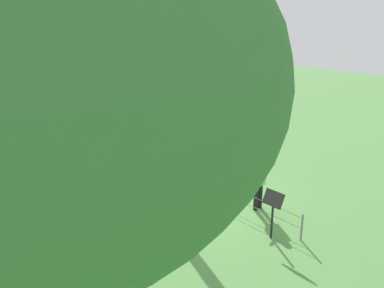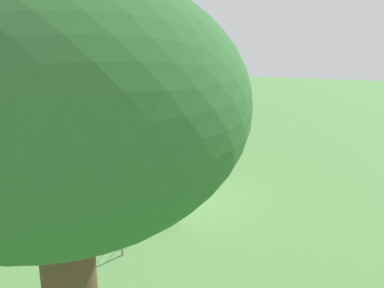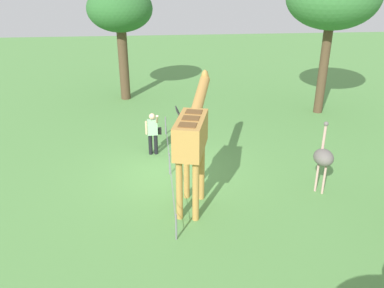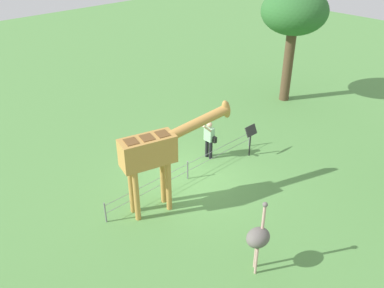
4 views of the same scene
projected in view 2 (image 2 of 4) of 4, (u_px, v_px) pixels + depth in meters
The scene contains 11 objects.
ground_plane at pixel (168, 197), 13.21m from camera, with size 60.00×60.00×0.00m, color #568E47.
giraffe at pixel (169, 114), 14.40m from camera, with size 3.81×1.45×3.39m.
visitor at pixel (169, 190), 11.31m from camera, with size 0.65×0.58×1.68m.
zebra at pixel (132, 108), 20.62m from camera, with size 1.41×1.56×1.66m.
ostrich at pixel (64, 136), 15.50m from camera, with size 0.70×0.56×2.25m.
shade_hut_near at pixel (28, 81), 18.33m from camera, with size 2.71×2.71×3.19m.
shade_hut_far at pixel (85, 74), 21.69m from camera, with size 2.47×2.47×3.01m.
shade_hut_aside at pixel (181, 67), 22.01m from camera, with size 2.91×2.91×3.34m.
tree_northeast at pixel (55, 117), 3.52m from camera, with size 3.16×3.16×5.61m.
info_sign at pixel (112, 204), 10.35m from camera, with size 0.56×0.21×1.32m.
wire_fence at pixel (170, 185), 13.08m from camera, with size 7.05×0.05×0.75m.
Camera 2 is at (11.64, 3.95, 5.15)m, focal length 40.95 mm.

